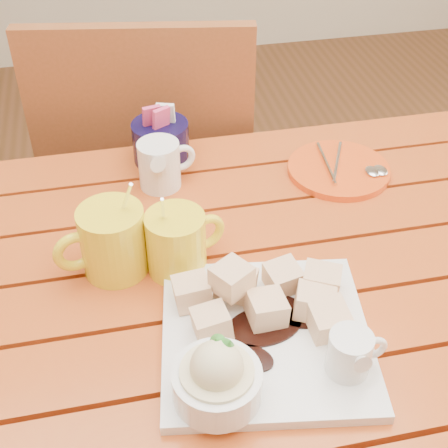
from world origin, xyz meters
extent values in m
cube|color=#AA3416|center=(0.00, -0.23, 0.73)|extent=(1.20, 0.11, 0.03)
cube|color=#AA3416|center=(0.00, -0.11, 0.73)|extent=(1.20, 0.11, 0.03)
cube|color=#AA3416|center=(0.00, 0.00, 0.73)|extent=(1.20, 0.11, 0.03)
cube|color=#AA3416|center=(0.00, 0.11, 0.73)|extent=(1.20, 0.11, 0.03)
cube|color=#AA3416|center=(0.00, 0.23, 0.73)|extent=(1.20, 0.11, 0.03)
cube|color=#AA3416|center=(0.00, 0.34, 0.73)|extent=(1.20, 0.11, 0.03)
cube|color=#AA3416|center=(0.00, 0.36, 0.68)|extent=(1.12, 0.04, 0.08)
cylinder|color=#AA3416|center=(0.55, 0.35, 0.36)|extent=(0.06, 0.06, 0.72)
cube|color=white|center=(0.04, -0.12, 0.76)|extent=(0.31, 0.31, 0.02)
cube|color=#E08844|center=(0.00, -0.06, 0.81)|extent=(0.07, 0.07, 0.04)
cube|color=#E08844|center=(0.13, -0.06, 0.78)|extent=(0.06, 0.06, 0.04)
cube|color=#E08844|center=(0.11, -0.10, 0.78)|extent=(0.06, 0.06, 0.04)
cube|color=#E08844|center=(0.02, -0.04, 0.78)|extent=(0.07, 0.07, 0.04)
cube|color=#E08844|center=(0.08, -0.04, 0.78)|extent=(0.06, 0.06, 0.04)
cube|color=#E08844|center=(-0.03, -0.10, 0.78)|extent=(0.05, 0.05, 0.04)
cube|color=#E08844|center=(0.04, -0.09, 0.78)|extent=(0.05, 0.05, 0.04)
cube|color=#E08844|center=(-0.05, -0.04, 0.78)|extent=(0.05, 0.05, 0.04)
cube|color=#E08844|center=(0.12, -0.13, 0.78)|extent=(0.05, 0.05, 0.04)
cylinder|color=white|center=(-0.04, -0.20, 0.79)|extent=(0.10, 0.10, 0.04)
cylinder|color=beige|center=(-0.04, -0.20, 0.80)|extent=(0.09, 0.09, 0.03)
sphere|color=beige|center=(-0.04, -0.20, 0.82)|extent=(0.06, 0.06, 0.06)
cone|color=#31872C|center=(-0.03, -0.19, 0.84)|extent=(0.03, 0.04, 0.03)
cone|color=#31872C|center=(-0.04, -0.18, 0.84)|extent=(0.03, 0.03, 0.02)
cylinder|color=white|center=(0.12, -0.19, 0.79)|extent=(0.05, 0.05, 0.06)
cylinder|color=black|center=(0.12, -0.19, 0.82)|extent=(0.04, 0.04, 0.01)
cone|color=white|center=(0.12, -0.22, 0.81)|extent=(0.02, 0.02, 0.03)
torus|color=white|center=(0.15, -0.19, 0.80)|extent=(0.04, 0.01, 0.04)
cylinder|color=yellow|center=(-0.14, 0.06, 0.80)|extent=(0.09, 0.09, 0.11)
cylinder|color=black|center=(-0.14, 0.06, 0.85)|extent=(0.08, 0.08, 0.01)
torus|color=yellow|center=(-0.19, 0.05, 0.80)|extent=(0.07, 0.03, 0.07)
cylinder|color=silver|center=(-0.13, 0.07, 0.84)|extent=(0.04, 0.05, 0.14)
cylinder|color=yellow|center=(-0.05, 0.04, 0.80)|extent=(0.09, 0.09, 0.10)
cylinder|color=black|center=(-0.05, 0.04, 0.84)|extent=(0.07, 0.07, 0.01)
torus|color=yellow|center=(-0.01, 0.06, 0.80)|extent=(0.06, 0.03, 0.06)
cylinder|color=silver|center=(-0.07, 0.05, 0.83)|extent=(0.01, 0.06, 0.13)
cylinder|color=white|center=(-0.05, 0.26, 0.79)|extent=(0.07, 0.07, 0.08)
cylinder|color=white|center=(-0.05, 0.26, 0.83)|extent=(0.06, 0.06, 0.01)
cone|color=white|center=(-0.05, 0.22, 0.82)|extent=(0.03, 0.03, 0.03)
torus|color=white|center=(-0.01, 0.26, 0.79)|extent=(0.05, 0.02, 0.05)
cylinder|color=black|center=(-0.04, 0.34, 0.79)|extent=(0.10, 0.10, 0.07)
cube|color=#D53968|center=(-0.05, 0.34, 0.84)|extent=(0.03, 0.02, 0.05)
cube|color=white|center=(-0.02, 0.34, 0.84)|extent=(0.03, 0.02, 0.05)
cube|color=#D53968|center=(-0.04, 0.33, 0.84)|extent=(0.04, 0.03, 0.05)
cylinder|color=#E84B14|center=(0.27, 0.23, 0.76)|extent=(0.18, 0.18, 0.01)
cylinder|color=silver|center=(0.25, 0.24, 0.77)|extent=(0.02, 0.13, 0.01)
cylinder|color=silver|center=(0.27, 0.24, 0.77)|extent=(0.06, 0.12, 0.01)
ellipsoid|color=silver|center=(0.32, 0.20, 0.77)|extent=(0.02, 0.03, 0.01)
ellipsoid|color=silver|center=(0.33, 0.20, 0.77)|extent=(0.02, 0.03, 0.01)
cube|color=brown|center=(-0.02, 0.68, 0.46)|extent=(0.52, 0.52, 0.03)
cylinder|color=brown|center=(0.20, 0.84, 0.22)|extent=(0.04, 0.04, 0.45)
cylinder|color=brown|center=(-0.18, 0.90, 0.22)|extent=(0.04, 0.04, 0.45)
cylinder|color=brown|center=(0.13, 0.46, 0.22)|extent=(0.04, 0.04, 0.45)
cylinder|color=brown|center=(-0.25, 0.52, 0.22)|extent=(0.04, 0.04, 0.45)
cube|color=brown|center=(-0.06, 0.48, 0.72)|extent=(0.45, 0.11, 0.47)
camera|label=1|loc=(-0.13, -0.63, 1.38)|focal=50.00mm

